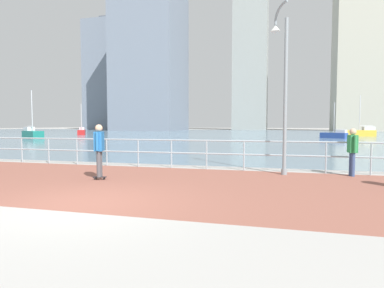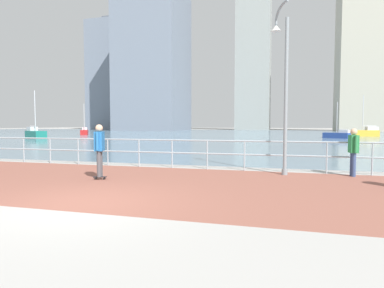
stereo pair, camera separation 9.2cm
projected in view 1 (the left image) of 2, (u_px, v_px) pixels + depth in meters
ground at (249, 136)px, 45.47m from camera, size 220.00×220.00×0.00m
brick_paving at (136, 182)px, 9.48m from camera, size 28.00×6.53×0.01m
harbor_water at (255, 134)px, 56.01m from camera, size 180.00×88.00×0.00m
waterfront_railing at (171, 148)px, 12.57m from camera, size 25.25×0.06×1.12m
lamppost at (282, 80)px, 10.90m from camera, size 0.64×0.68×5.79m
skateboarder at (99, 147)px, 9.91m from camera, size 0.41×0.55×1.70m
bystander at (352, 148)px, 10.59m from camera, size 0.28×0.56×1.57m
sailboat_teal at (335, 135)px, 39.71m from camera, size 3.12×2.56×4.38m
sailboat_yellow at (82, 132)px, 53.36m from camera, size 2.80×3.67×5.06m
sailboat_ivory at (32, 134)px, 40.03m from camera, size 4.23×3.25×5.85m
sailboat_navy at (360, 132)px, 45.63m from camera, size 4.28×2.01×5.77m
tower_concrete at (150, 62)px, 90.87m from camera, size 17.26×17.98×40.03m
tower_slate at (251, 59)px, 101.65m from camera, size 10.12×13.34×45.85m
tower_steel at (366, 52)px, 81.09m from camera, size 14.87×10.41×41.45m
tower_beige at (111, 77)px, 112.07m from camera, size 13.44×15.15×38.05m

